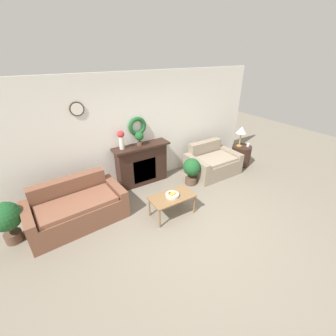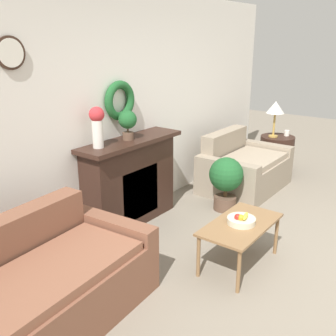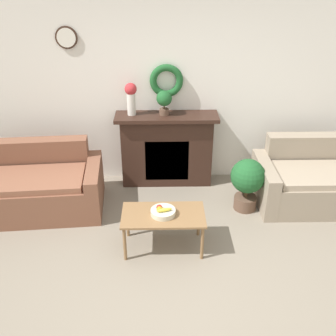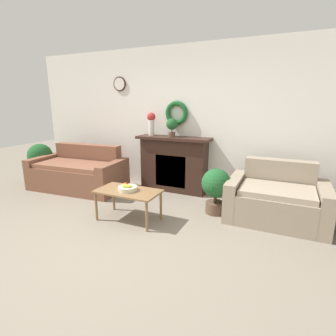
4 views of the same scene
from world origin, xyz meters
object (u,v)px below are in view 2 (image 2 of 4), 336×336
(couch_left, at_px, (40,290))
(table_lamp, at_px, (275,108))
(loveseat_right, at_px, (243,168))
(coffee_table, at_px, (240,228))
(fruit_bowl, at_px, (241,220))
(side_table_by_loveseat, at_px, (276,153))
(potted_plant_floor_by_loveseat, at_px, (226,179))
(fireplace, at_px, (131,181))
(vase_on_mantel_left, at_px, (97,124))
(potted_plant_on_mantel, at_px, (128,122))
(mug, at_px, (287,133))

(couch_left, xyz_separation_m, table_lamp, (4.67, 0.09, 0.76))
(loveseat_right, distance_m, table_lamp, 1.26)
(coffee_table, bearing_deg, loveseat_right, 25.81)
(loveseat_right, height_order, coffee_table, loveseat_right)
(table_lamp, bearing_deg, loveseat_right, 178.92)
(fruit_bowl, distance_m, side_table_by_loveseat, 3.16)
(loveseat_right, bearing_deg, potted_plant_floor_by_loveseat, -168.59)
(couch_left, distance_m, table_lamp, 4.73)
(side_table_by_loveseat, bearing_deg, fireplace, 168.05)
(vase_on_mantel_left, height_order, potted_plant_on_mantel, vase_on_mantel_left)
(couch_left, height_order, vase_on_mantel_left, vase_on_mantel_left)
(couch_left, bearing_deg, potted_plant_floor_by_loveseat, -5.81)
(fireplace, xyz_separation_m, mug, (3.09, -0.73, 0.11))
(coffee_table, xyz_separation_m, side_table_by_loveseat, (3.03, 0.87, -0.11))
(coffee_table, relative_size, side_table_by_loveseat, 1.55)
(table_lamp, relative_size, vase_on_mantel_left, 1.35)
(potted_plant_on_mantel, xyz_separation_m, potted_plant_floor_by_loveseat, (1.06, -0.71, -0.84))
(coffee_table, relative_size, fruit_bowl, 3.34)
(coffee_table, relative_size, mug, 9.75)
(fireplace, xyz_separation_m, side_table_by_loveseat, (2.96, -0.63, -0.24))
(fireplace, distance_m, side_table_by_loveseat, 3.04)
(fireplace, height_order, fruit_bowl, fireplace)
(fruit_bowl, distance_m, vase_on_mantel_left, 1.76)
(side_table_by_loveseat, bearing_deg, potted_plant_floor_by_loveseat, -177.00)
(fruit_bowl, height_order, potted_plant_on_mantel, potted_plant_on_mantel)
(fireplace, distance_m, table_lamp, 3.00)
(fruit_bowl, height_order, vase_on_mantel_left, vase_on_mantel_left)
(fireplace, relative_size, loveseat_right, 1.03)
(loveseat_right, relative_size, table_lamp, 2.31)
(loveseat_right, height_order, potted_plant_floor_by_loveseat, loveseat_right)
(fireplace, distance_m, potted_plant_on_mantel, 0.73)
(couch_left, relative_size, fruit_bowl, 6.82)
(loveseat_right, distance_m, potted_plant_floor_by_loveseat, 0.89)
(fireplace, height_order, couch_left, fireplace)
(fruit_bowl, bearing_deg, mug, 13.81)
(side_table_by_loveseat, bearing_deg, couch_left, -179.59)
(coffee_table, bearing_deg, side_table_by_loveseat, 16.01)
(coffee_table, distance_m, table_lamp, 3.17)
(fireplace, relative_size, potted_plant_on_mantel, 4.17)
(fruit_bowl, bearing_deg, table_lamp, 17.45)
(side_table_by_loveseat, height_order, potted_plant_on_mantel, potted_plant_on_mantel)
(coffee_table, xyz_separation_m, table_lamp, (2.96, 0.92, 0.66))
(coffee_table, distance_m, mug, 3.25)
(coffee_table, distance_m, potted_plant_on_mantel, 1.71)
(table_lamp, bearing_deg, mug, -38.16)
(coffee_table, bearing_deg, potted_plant_floor_by_loveseat, 35.17)
(table_lamp, height_order, vase_on_mantel_left, vase_on_mantel_left)
(vase_on_mantel_left, bearing_deg, fruit_bowl, -74.88)
(side_table_by_loveseat, xyz_separation_m, vase_on_mantel_left, (-3.44, 0.63, 1.02))
(fireplace, xyz_separation_m, potted_plant_floor_by_loveseat, (1.02, -0.73, -0.10))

